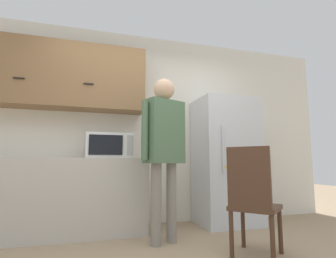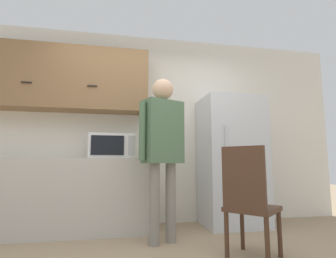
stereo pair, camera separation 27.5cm
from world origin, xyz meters
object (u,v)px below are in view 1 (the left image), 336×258
Objects in this scene: microwave at (109,146)px; person at (164,140)px; refrigerator at (226,161)px; chair at (252,197)px.

person reaches higher than microwave.
refrigerator is at bearing 5.89° from person.
chair is at bearing -66.68° from person.
microwave reaches higher than chair.
chair is at bearing -43.70° from microwave.
person is (0.55, -0.53, 0.04)m from microwave.
refrigerator is (1.06, 0.59, -0.22)m from person.
microwave is 1.62m from refrigerator.
refrigerator is (1.61, 0.06, -0.17)m from microwave.
microwave is at bearing -177.82° from refrigerator.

